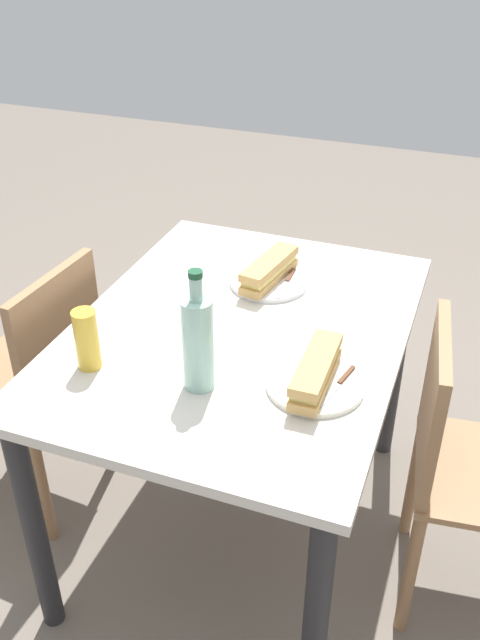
{
  "coord_description": "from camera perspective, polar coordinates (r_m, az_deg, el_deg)",
  "views": [
    {
      "loc": [
        1.5,
        0.56,
        1.81
      ],
      "look_at": [
        0.0,
        0.0,
        0.8
      ],
      "focal_mm": 39.06,
      "sensor_mm": 36.0,
      "label": 1
    }
  ],
  "objects": [
    {
      "name": "chair_near",
      "position": [
        2.27,
        -16.09,
        -4.28
      ],
      "size": [
        0.42,
        0.42,
        0.88
      ],
      "color": "#936B47",
      "rests_on": "ground"
    },
    {
      "name": "water_bottle",
      "position": [
        1.62,
        -3.36,
        -1.81
      ],
      "size": [
        0.08,
        0.08,
        0.31
      ],
      "color": "#99C6B7",
      "rests_on": "dining_table"
    },
    {
      "name": "dining_table",
      "position": [
        1.97,
        0.0,
        -3.34
      ],
      "size": [
        1.16,
        0.88,
        0.78
      ],
      "color": "beige",
      "rests_on": "ground"
    },
    {
      "name": "chair_far",
      "position": [
        1.98,
        17.76,
        -10.78
      ],
      "size": [
        0.45,
        0.45,
        0.88
      ],
      "color": "#936B47",
      "rests_on": "ground"
    },
    {
      "name": "ground_plane",
      "position": [
        2.42,
        0.0,
        -16.19
      ],
      "size": [
        8.0,
        8.0,
        0.0
      ],
      "primitive_type": "plane",
      "color": "#6B6056"
    },
    {
      "name": "beer_glass",
      "position": [
        1.75,
        -12.44,
        -1.57
      ],
      "size": [
        0.06,
        0.06,
        0.16
      ],
      "primitive_type": "cylinder",
      "color": "gold",
      "rests_on": "dining_table"
    },
    {
      "name": "plate_far",
      "position": [
        1.69,
        6.15,
        -5.3
      ],
      "size": [
        0.24,
        0.24,
        0.01
      ],
      "primitive_type": "cylinder",
      "color": "silver",
      "rests_on": "dining_table"
    },
    {
      "name": "plate_near",
      "position": [
        2.1,
        2.49,
        3.13
      ],
      "size": [
        0.24,
        0.24,
        0.01
      ],
      "primitive_type": "cylinder",
      "color": "white",
      "rests_on": "dining_table"
    },
    {
      "name": "knife_near",
      "position": [
        2.09,
        3.88,
        3.17
      ],
      "size": [
        0.18,
        0.02,
        0.01
      ],
      "color": "silver",
      "rests_on": "plate_near"
    },
    {
      "name": "baguette_sandwich_far",
      "position": [
        1.66,
        6.24,
        -4.17
      ],
      "size": [
        0.26,
        0.07,
        0.07
      ],
      "color": "tan",
      "rests_on": "plate_far"
    },
    {
      "name": "baguette_sandwich_near",
      "position": [
        2.08,
        2.52,
        4.13
      ],
      "size": [
        0.26,
        0.11,
        0.07
      ],
      "color": "tan",
      "rests_on": "plate_near"
    },
    {
      "name": "knife_far",
      "position": [
        1.68,
        8.12,
        -5.16
      ],
      "size": [
        0.18,
        0.05,
        0.01
      ],
      "color": "silver",
      "rests_on": "plate_far"
    }
  ]
}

